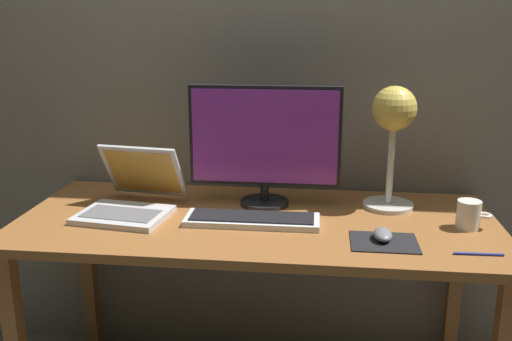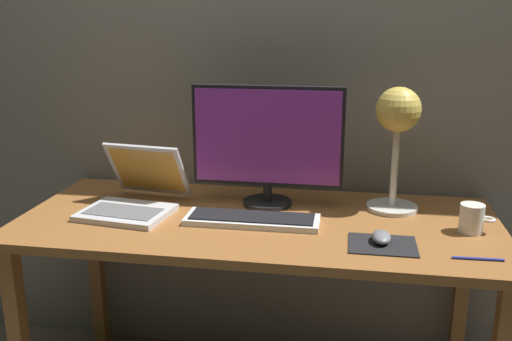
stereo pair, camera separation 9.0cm
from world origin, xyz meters
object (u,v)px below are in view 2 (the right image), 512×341
coffee_mug (472,218)px  keyboard_main (252,219)px  laptop (137,192)px  desk_lamp (398,123)px  monitor (268,141)px  pen (478,259)px  mouse (381,237)px

coffee_mug → keyboard_main: bearing=-177.3°
laptop → desk_lamp: (0.89, 0.14, 0.25)m
laptop → monitor: bearing=14.5°
desk_lamp → coffee_mug: (0.23, -0.18, -0.26)m
monitor → coffee_mug: size_ratio=4.83×
laptop → coffee_mug: laptop is taller
pen → coffee_mug: bearing=84.4°
desk_lamp → coffee_mug: bearing=-38.1°
desk_lamp → keyboard_main: bearing=-155.1°
desk_lamp → coffee_mug: 0.39m
monitor → keyboard_main: (-0.02, -0.19, -0.22)m
coffee_mug → pen: (-0.02, -0.22, -0.04)m
laptop → pen: size_ratio=2.71×
keyboard_main → pen: 0.70m
coffee_mug → mouse: bearing=-154.1°
laptop → pen: bearing=-13.3°
mouse → coffee_mug: bearing=25.9°
desk_lamp → pen: 0.54m
keyboard_main → coffee_mug: size_ratio=4.00×
desk_lamp → mouse: bearing=-99.0°
monitor → desk_lamp: (0.44, 0.02, 0.07)m
monitor → keyboard_main: 0.29m
desk_lamp → mouse: size_ratio=4.48×
laptop → coffee_mug: (1.12, -0.04, -0.02)m
desk_lamp → pen: (0.21, -0.40, -0.30)m
monitor → coffee_mug: (0.67, -0.16, -0.19)m
laptop → mouse: 0.86m
laptop → mouse: laptop is taller
monitor → desk_lamp: bearing=2.9°
laptop → desk_lamp: 0.93m
keyboard_main → desk_lamp: 0.59m
laptop → mouse: bearing=-12.2°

